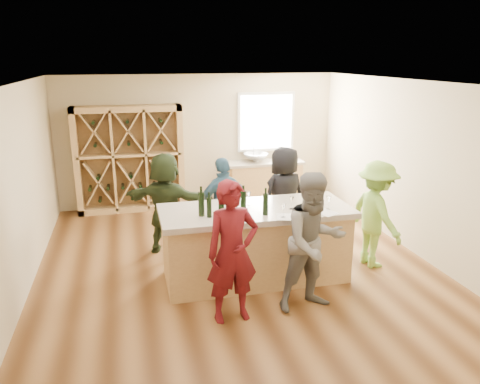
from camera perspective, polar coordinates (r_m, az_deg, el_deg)
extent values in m
cube|color=brown|center=(7.41, -0.39, -9.43)|extent=(6.00, 7.00, 0.10)
cube|color=white|center=(6.68, -0.43, 13.60)|extent=(6.00, 7.00, 0.10)
cube|color=beige|center=(10.31, -5.03, 6.37)|extent=(6.00, 0.10, 2.80)
cube|color=beige|center=(3.76, 12.55, -12.07)|extent=(6.00, 0.10, 2.80)
cube|color=beige|center=(6.89, -25.90, -0.21)|extent=(0.10, 7.00, 2.80)
cube|color=beige|center=(8.15, 20.97, 2.70)|extent=(0.10, 7.00, 2.80)
cube|color=white|center=(10.51, 3.19, 8.53)|extent=(1.30, 0.06, 1.30)
cube|color=white|center=(10.48, 3.24, 8.50)|extent=(1.18, 0.01, 1.18)
cube|color=tan|center=(9.98, -13.29, 3.91)|extent=(2.20, 0.45, 2.20)
cube|color=tan|center=(10.49, 2.98, 1.16)|extent=(1.60, 0.58, 0.86)
cube|color=#ADA18E|center=(10.38, 3.02, 3.61)|extent=(1.70, 0.62, 0.06)
imported|color=silver|center=(10.30, 1.96, 4.22)|extent=(0.54, 0.54, 0.19)
cylinder|color=silver|center=(10.46, 1.69, 4.73)|extent=(0.02, 0.02, 0.30)
cube|color=tan|center=(6.85, 1.90, -6.61)|extent=(2.60, 1.00, 1.00)
cube|color=#ADA18E|center=(6.66, 1.94, -2.33)|extent=(2.72, 1.12, 0.08)
cylinder|color=black|center=(6.30, -4.73, -1.48)|extent=(0.10, 0.10, 0.33)
cylinder|color=black|center=(6.25, -3.78, -1.93)|extent=(0.08, 0.08, 0.27)
cylinder|color=black|center=(6.37, -2.30, -1.24)|extent=(0.10, 0.10, 0.33)
cylinder|color=black|center=(6.26, -1.42, -1.72)|extent=(0.09, 0.09, 0.30)
cylinder|color=black|center=(6.39, 0.42, -1.26)|extent=(0.08, 0.08, 0.32)
cone|color=white|center=(6.11, 0.04, -2.78)|extent=(0.09, 0.09, 0.17)
cone|color=white|center=(6.27, 5.32, -2.32)|extent=(0.09, 0.09, 0.18)
cone|color=white|center=(6.44, 8.85, -1.97)|extent=(0.09, 0.09, 0.17)
cone|color=white|center=(6.62, 6.33, -1.38)|extent=(0.07, 0.07, 0.17)
cone|color=white|center=(6.69, 10.73, -1.25)|extent=(0.09, 0.09, 0.20)
cube|color=white|center=(6.19, -0.04, -3.38)|extent=(0.28, 0.32, 0.00)
cube|color=white|center=(6.32, 5.43, -3.03)|extent=(0.28, 0.33, 0.00)
cube|color=white|center=(6.58, 10.35, -2.43)|extent=(0.36, 0.40, 0.00)
imported|color=#590F14|center=(5.67, -0.92, -7.34)|extent=(0.69, 0.54, 1.78)
imported|color=slate|center=(5.98, 9.01, -6.10)|extent=(0.94, 0.61, 1.81)
imported|color=#8CC64C|center=(7.45, 16.24, -2.64)|extent=(0.64, 1.13, 1.66)
imported|color=#335972|center=(7.70, -1.98, -1.60)|extent=(1.02, 0.68, 1.60)
imported|color=black|center=(8.01, 5.40, -0.53)|extent=(0.96, 0.77, 1.71)
imported|color=#263319|center=(7.73, -8.99, -1.36)|extent=(1.65, 1.25, 1.69)
cylinder|color=black|center=(6.34, 3.13, -1.50)|extent=(0.07, 0.07, 0.30)
cone|color=white|center=(6.79, 1.09, -0.80)|extent=(0.07, 0.07, 0.18)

